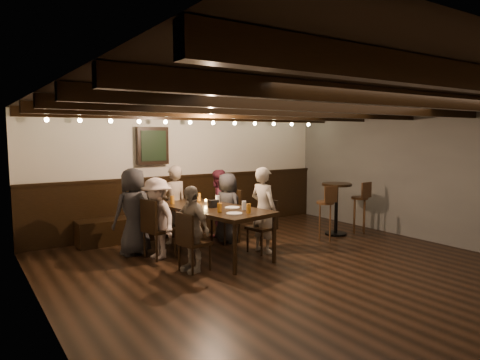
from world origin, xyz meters
TOP-DOWN VIEW (x-y plane):
  - room at (-0.29, 2.21)m, footprint 7.00×7.00m
  - dining_table at (-0.56, 1.55)m, footprint 1.30×2.24m
  - chair_left_near at (-1.35, 1.87)m, footprint 0.50×0.50m
  - chair_left_far at (-1.19, 0.99)m, footprint 0.45×0.45m
  - chair_right_near at (0.07, 2.12)m, footprint 0.51×0.51m
  - chair_right_far at (0.23, 1.23)m, footprint 0.46×0.46m
  - person_bench_left at (-1.60, 2.28)m, footprint 0.76×0.57m
  - person_bench_centre at (-0.74, 2.59)m, footprint 0.57×0.42m
  - person_bench_right at (0.17, 2.60)m, footprint 0.71×0.59m
  - person_left_near at (-1.38, 1.87)m, footprint 0.62×0.90m
  - person_left_far at (-1.22, 0.98)m, footprint 0.42×0.77m
  - person_right_near at (0.10, 2.13)m, footprint 0.51×0.68m
  - person_right_far at (0.26, 1.24)m, footprint 0.43×0.57m
  - pint_a at (-0.96, 2.19)m, footprint 0.07×0.07m
  - pint_b at (-0.43, 2.24)m, footprint 0.07×0.07m
  - pint_c at (-0.87, 1.60)m, footprint 0.07×0.07m
  - pint_d at (-0.30, 1.80)m, footprint 0.07×0.07m
  - pint_e at (-0.70, 1.07)m, footprint 0.07×0.07m
  - pint_f at (-0.27, 1.05)m, footprint 0.07×0.07m
  - pint_g at (-0.37, 0.77)m, footprint 0.07×0.07m
  - plate_near at (-0.59, 0.84)m, footprint 0.24×0.24m
  - plate_far at (-0.33, 1.29)m, footprint 0.24×0.24m
  - condiment_caddy at (-0.55, 1.50)m, footprint 0.15×0.10m
  - candle at (-0.49, 1.87)m, footprint 0.05×0.05m
  - high_top_table at (2.19, 1.44)m, footprint 0.57×0.57m
  - bar_stool_left at (1.69, 1.23)m, footprint 0.33×0.35m
  - bar_stool_right at (2.69, 1.28)m, footprint 0.33×0.34m

SIDE VIEW (x-z plane):
  - chair_left_far at x=-1.19m, z-range -0.17..0.69m
  - chair_right_far at x=0.23m, z-range -0.17..0.70m
  - chair_left_near at x=-1.35m, z-range -0.19..0.77m
  - chair_right_near at x=0.07m, z-range -0.19..0.78m
  - bar_stool_left at x=1.69m, z-range -0.13..0.90m
  - bar_stool_right at x=2.69m, z-range -0.13..0.90m
  - person_left_far at x=-1.22m, z-range 0.00..1.24m
  - person_right_near at x=0.10m, z-range 0.00..1.27m
  - person_left_near at x=-1.38m, z-range 0.00..1.29m
  - person_bench_right at x=0.17m, z-range 0.00..1.30m
  - high_top_table at x=2.19m, z-range 0.16..1.18m
  - person_bench_centre at x=-0.74m, z-range 0.00..1.41m
  - person_bench_left at x=-1.60m, z-range 0.00..1.42m
  - person_right_far at x=0.26m, z-range 0.00..1.43m
  - dining_table at x=-0.56m, z-range 0.33..1.12m
  - plate_near at x=-0.59m, z-range 0.79..0.81m
  - plate_far at x=-0.33m, z-range 0.79..0.81m
  - candle at x=-0.49m, z-range 0.79..0.84m
  - condiment_caddy at x=-0.55m, z-range 0.79..0.91m
  - pint_a at x=-0.96m, z-range 0.79..0.93m
  - pint_b at x=-0.43m, z-range 0.79..0.93m
  - pint_c at x=-0.87m, z-range 0.79..0.93m
  - pint_d at x=-0.30m, z-range 0.79..0.93m
  - pint_e at x=-0.70m, z-range 0.79..0.93m
  - pint_f at x=-0.27m, z-range 0.79..0.93m
  - pint_g at x=-0.37m, z-range 0.79..0.93m
  - room at x=-0.29m, z-range -2.43..4.57m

